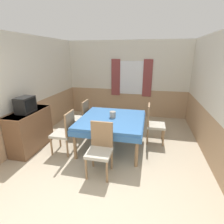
{
  "coord_description": "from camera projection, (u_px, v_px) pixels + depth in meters",
  "views": [
    {
      "loc": [
        0.82,
        -1.57,
        2.15
      ],
      "look_at": [
        -0.0,
        2.14,
        0.89
      ],
      "focal_mm": 28.0,
      "sensor_mm": 36.0,
      "label": 1
    }
  ],
  "objects": [
    {
      "name": "dining_table",
      "position": [
        112.0,
        122.0,
        4.09
      ],
      "size": [
        1.49,
        1.55,
        0.74
      ],
      "color": "#386BA8",
      "rests_on": "ground_plane"
    },
    {
      "name": "wall_right",
      "position": [
        214.0,
        98.0,
        3.57
      ],
      "size": [
        0.05,
        4.94,
        2.6
      ],
      "color": "silver",
      "rests_on": "ground_plane"
    },
    {
      "name": "tv",
      "position": [
        25.0,
        105.0,
        3.79
      ],
      "size": [
        0.29,
        0.4,
        0.35
      ],
      "color": "black",
      "rests_on": "sideboard"
    },
    {
      "name": "wall_left",
      "position": [
        32.0,
        89.0,
        4.43
      ],
      "size": [
        0.05,
        4.94,
        2.6
      ],
      "color": "silver",
      "rests_on": "ground_plane"
    },
    {
      "name": "chair_left_far",
      "position": [
        82.0,
        117.0,
        4.76
      ],
      "size": [
        0.44,
        0.44,
        0.98
      ],
      "rotation": [
        0.0,
        0.0,
        1.57
      ],
      "color": "#93704C",
      "rests_on": "ground_plane"
    },
    {
      "name": "wall_back",
      "position": [
        127.0,
        79.0,
        6.12
      ],
      "size": [
        4.57,
        0.1,
        2.6
      ],
      "color": "silver",
      "rests_on": "ground_plane"
    },
    {
      "name": "chair_right_far",
      "position": [
        153.0,
        122.0,
        4.37
      ],
      "size": [
        0.44,
        0.44,
        0.98
      ],
      "rotation": [
        0.0,
        0.0,
        4.71
      ],
      "color": "#93704C",
      "rests_on": "ground_plane"
    },
    {
      "name": "chair_left_near",
      "position": [
        65.0,
        131.0,
        3.88
      ],
      "size": [
        0.44,
        0.44,
        0.98
      ],
      "rotation": [
        0.0,
        0.0,
        1.57
      ],
      "color": "#93704C",
      "rests_on": "ground_plane"
    },
    {
      "name": "chair_head_near",
      "position": [
        100.0,
        147.0,
        3.21
      ],
      "size": [
        0.44,
        0.44,
        0.98
      ],
      "rotation": [
        0.0,
        0.0,
        3.14
      ],
      "color": "#93704C",
      "rests_on": "ground_plane"
    },
    {
      "name": "sideboard",
      "position": [
        31.0,
        130.0,
        4.07
      ],
      "size": [
        0.46,
        1.14,
        0.93
      ],
      "color": "brown",
      "rests_on": "ground_plane"
    },
    {
      "name": "vase",
      "position": [
        113.0,
        114.0,
        4.08
      ],
      "size": [
        0.14,
        0.14,
        0.14
      ],
      "color": "#A39989",
      "rests_on": "dining_table"
    }
  ]
}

